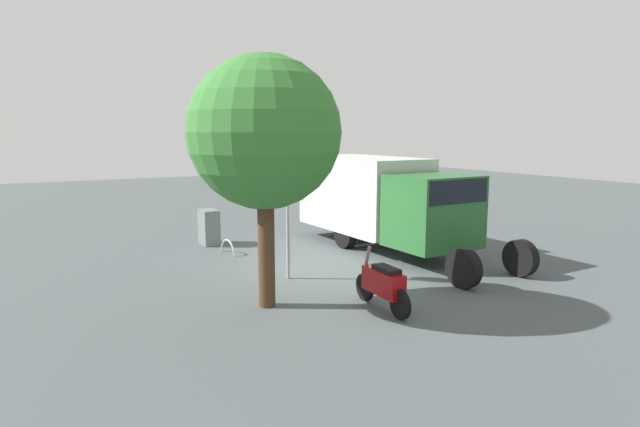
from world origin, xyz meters
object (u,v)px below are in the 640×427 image
motorcycle (383,284)px  stop_sign (287,191)px  utility_cabinet (209,227)px  box_truck_near (383,198)px  street_tree (264,134)px  bike_rack_hoop (228,254)px

motorcycle → stop_sign: stop_sign is taller
stop_sign → utility_cabinet: size_ratio=2.92×
box_truck_near → stop_sign: stop_sign is taller
street_tree → motorcycle: bearing=-124.7°
motorcycle → stop_sign: (2.90, 0.67, 1.59)m
street_tree → utility_cabinet: 6.96m
street_tree → stop_sign: bearing=-37.5°
box_truck_near → motorcycle: box_truck_near is taller
motorcycle → street_tree: size_ratio=0.37×
box_truck_near → bike_rack_hoop: (1.54, 4.31, -1.53)m
bike_rack_hoop → motorcycle: bearing=-170.1°
stop_sign → utility_cabinet: stop_sign is taller
utility_cabinet → box_truck_near: bearing=-125.0°
box_truck_near → street_tree: size_ratio=1.60×
box_truck_near → street_tree: 6.36m
motorcycle → street_tree: bearing=57.7°
box_truck_near → motorcycle: 5.67m
street_tree → bike_rack_hoop: street_tree is taller
box_truck_near → utility_cabinet: (3.06, 4.38, -0.99)m
bike_rack_hoop → utility_cabinet: bearing=2.3°
motorcycle → utility_cabinet: 7.67m
box_truck_near → bike_rack_hoop: box_truck_near is taller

